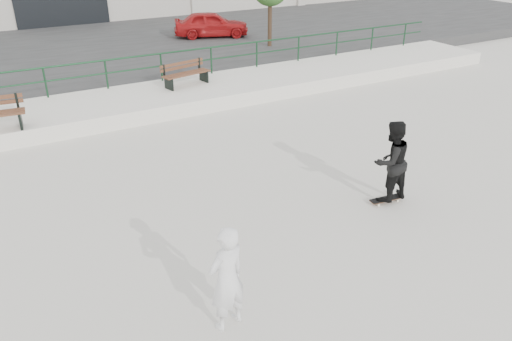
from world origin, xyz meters
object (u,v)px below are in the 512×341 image
skateboard (386,199)px  standing_skater (391,161)px  red_car (211,24)px  bench_right (185,74)px  seated_skater (227,279)px

skateboard → standing_skater: 0.95m
red_car → bench_right: bearing=169.2°
bench_right → red_car: red_car is taller
red_car → skateboard: 16.84m
bench_right → standing_skater: standing_skater is taller
red_car → seated_skater: size_ratio=2.05×
bench_right → red_car: bearing=46.9°
red_car → standing_skater: bearing=-171.0°
red_car → seated_skater: 19.94m
bench_right → standing_skater: (1.08, -9.22, 0.12)m
bench_right → skateboard: size_ratio=2.34×
red_car → seated_skater: seated_skater is taller
skateboard → seated_skater: 5.23m
red_car → standing_skater: size_ratio=1.99×
red_car → seated_skater: (-8.17, -18.19, -0.23)m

